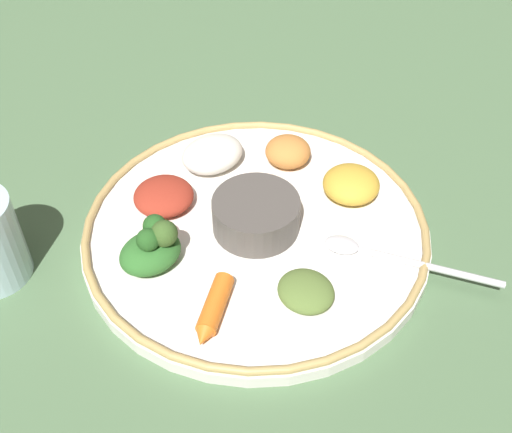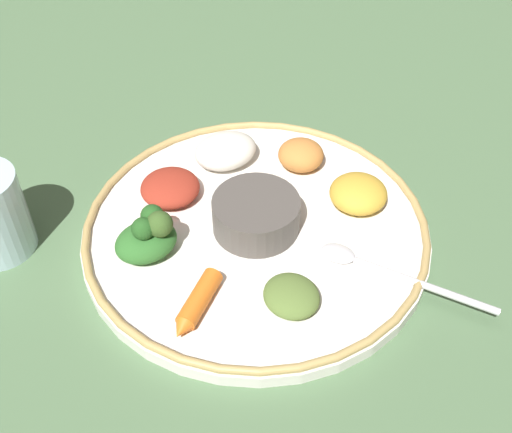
{
  "view_description": "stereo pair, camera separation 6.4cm",
  "coord_description": "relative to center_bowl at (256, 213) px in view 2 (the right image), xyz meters",
  "views": [
    {
      "loc": [
        0.16,
        0.43,
        0.47
      ],
      "look_at": [
        0.0,
        0.0,
        0.03
      ],
      "focal_mm": 44.83,
      "sensor_mm": 36.0,
      "label": 1
    },
    {
      "loc": [
        0.1,
        0.45,
        0.47
      ],
      "look_at": [
        0.0,
        0.0,
        0.03
      ],
      "focal_mm": 44.83,
      "sensor_mm": 36.0,
      "label": 2
    }
  ],
  "objects": [
    {
      "name": "ground_plane",
      "position": [
        0.0,
        0.0,
        -0.03
      ],
      "size": [
        2.4,
        2.4,
        0.0
      ],
      "primitive_type": "plane",
      "color": "#4C6B47"
    },
    {
      "name": "platter",
      "position": [
        0.0,
        0.0,
        -0.03
      ],
      "size": [
        0.35,
        0.35,
        0.01
      ],
      "primitive_type": "cylinder",
      "color": "white",
      "rests_on": "ground_plane"
    },
    {
      "name": "platter_rim",
      "position": [
        0.0,
        0.0,
        -0.02
      ],
      "size": [
        0.35,
        0.35,
        0.01
      ],
      "primitive_type": "torus",
      "color": "tan",
      "rests_on": "platter"
    },
    {
      "name": "center_bowl",
      "position": [
        0.0,
        0.0,
        0.0
      ],
      "size": [
        0.09,
        0.09,
        0.04
      ],
      "color": "#4C4742",
      "rests_on": "platter"
    },
    {
      "name": "spoon",
      "position": [
        -0.1,
        0.08,
        -0.02
      ],
      "size": [
        0.14,
        0.12,
        0.01
      ],
      "color": "silver",
      "rests_on": "platter"
    },
    {
      "name": "greens_pile",
      "position": [
        0.11,
        0.01,
        0.0
      ],
      "size": [
        0.08,
        0.07,
        0.05
      ],
      "color": "#2D6628",
      "rests_on": "platter"
    },
    {
      "name": "carrot_near_spoon",
      "position": [
        0.07,
        0.09,
        -0.01
      ],
      "size": [
        0.06,
        0.07,
        0.02
      ],
      "color": "orange",
      "rests_on": "platter"
    },
    {
      "name": "mound_squash",
      "position": [
        -0.07,
        -0.09,
        -0.0
      ],
      "size": [
        0.06,
        0.06,
        0.03
      ],
      "primitive_type": "ellipsoid",
      "rotation": [
        0.0,
        0.0,
        4.38
      ],
      "color": "#C67A38",
      "rests_on": "platter"
    },
    {
      "name": "mound_rice_white",
      "position": [
        0.01,
        -0.11,
        -0.0
      ],
      "size": [
        0.09,
        0.08,
        0.03
      ],
      "primitive_type": "ellipsoid",
      "rotation": [
        0.0,
        0.0,
        3.46
      ],
      "color": "silver",
      "rests_on": "platter"
    },
    {
      "name": "mound_beet",
      "position": [
        0.08,
        -0.06,
        -0.01
      ],
      "size": [
        0.08,
        0.08,
        0.03
      ],
      "primitive_type": "ellipsoid",
      "rotation": [
        0.0,
        0.0,
        4.48
      ],
      "color": "maroon",
      "rests_on": "platter"
    },
    {
      "name": "mound_lentil_yellow",
      "position": [
        -0.11,
        -0.01,
        -0.0
      ],
      "size": [
        0.07,
        0.07,
        0.03
      ],
      "primitive_type": "ellipsoid",
      "rotation": [
        0.0,
        0.0,
        3.26
      ],
      "color": "gold",
      "rests_on": "platter"
    },
    {
      "name": "mound_collards",
      "position": [
        -0.01,
        0.1,
        -0.01
      ],
      "size": [
        0.07,
        0.07,
        0.02
      ],
      "primitive_type": "ellipsoid",
      "rotation": [
        0.0,
        0.0,
        5.12
      ],
      "color": "#567033",
      "rests_on": "platter"
    }
  ]
}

